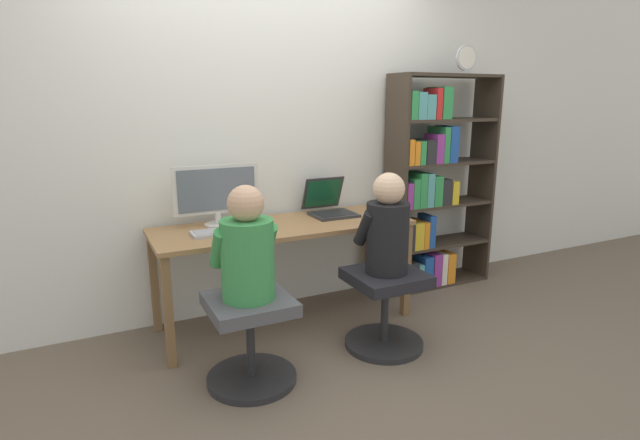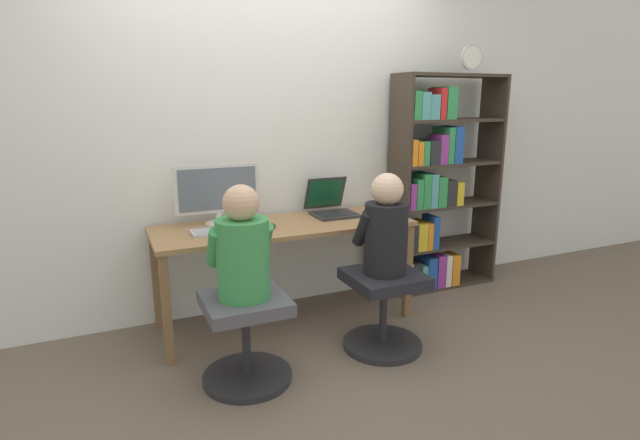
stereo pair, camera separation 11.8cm
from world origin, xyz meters
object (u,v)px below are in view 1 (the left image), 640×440
at_px(laptop, 330,207).
at_px(person_at_monitor, 247,250).
at_px(office_chair_left, 250,335).
at_px(desktop_monitor, 217,194).
at_px(bookshelf, 431,191).
at_px(desk_clock, 466,59).
at_px(person_at_laptop, 387,228).
at_px(office_chair_right, 385,305).
at_px(keyboard, 226,231).

relative_size(laptop, person_at_monitor, 0.59).
bearing_deg(office_chair_left, desktop_monitor, 86.07).
bearing_deg(bookshelf, desktop_monitor, 179.04).
height_order(person_at_monitor, bookshelf, bookshelf).
height_order(desktop_monitor, person_at_monitor, desktop_monitor).
bearing_deg(desk_clock, desktop_monitor, 177.21).
height_order(person_at_monitor, person_at_laptop, person_at_laptop).
height_order(office_chair_left, person_at_laptop, person_at_laptop).
bearing_deg(desk_clock, person_at_laptop, -149.45).
xyz_separation_m(office_chair_left, person_at_monitor, (0.00, 0.00, 0.48)).
distance_m(office_chair_left, person_at_laptop, 1.01).
bearing_deg(person_at_laptop, person_at_monitor, -178.68).
height_order(desktop_monitor, office_chair_left, desktop_monitor).
bearing_deg(office_chair_right, desk_clock, 30.70).
height_order(office_chair_right, person_at_laptop, person_at_laptop).
distance_m(desktop_monitor, laptop, 0.83).
relative_size(person_at_laptop, desk_clock, 2.90).
height_order(keyboard, person_at_monitor, person_at_monitor).
bearing_deg(office_chair_right, keyboard, 146.68).
bearing_deg(desktop_monitor, desk_clock, -2.79).
height_order(bookshelf, desk_clock, desk_clock).
distance_m(laptop, person_at_laptop, 0.72).
xyz_separation_m(person_at_monitor, bookshelf, (1.77, 0.74, 0.05)).
height_order(laptop, bookshelf, bookshelf).
distance_m(bookshelf, desk_clock, 1.04).
relative_size(laptop, desk_clock, 1.69).
distance_m(desktop_monitor, bookshelf, 1.72).
bearing_deg(person_at_laptop, laptop, 91.06).
xyz_separation_m(keyboard, person_at_monitor, (-0.05, -0.56, 0.04)).
xyz_separation_m(office_chair_left, person_at_laptop, (0.88, 0.02, 0.49)).
height_order(laptop, person_at_laptop, person_at_laptop).
relative_size(office_chair_left, person_at_laptop, 0.81).
relative_size(keyboard, office_chair_left, 0.87).
xyz_separation_m(office_chair_right, bookshelf, (0.89, 0.73, 0.53)).
distance_m(person_at_monitor, bookshelf, 1.92).
xyz_separation_m(desktop_monitor, office_chair_right, (0.83, -0.76, -0.64)).
bearing_deg(bookshelf, desk_clock, -16.61).
bearing_deg(keyboard, bookshelf, 5.95).
relative_size(person_at_monitor, desk_clock, 2.88).
relative_size(office_chair_left, desk_clock, 2.35).
distance_m(person_at_laptop, desk_clock, 1.67).
height_order(keyboard, bookshelf, bookshelf).
height_order(keyboard, desk_clock, desk_clock).
distance_m(laptop, desk_clock, 1.55).
height_order(office_chair_left, bookshelf, bookshelf).
distance_m(keyboard, office_chair_left, 0.72).
bearing_deg(laptop, office_chair_left, -139.29).
bearing_deg(person_at_laptop, office_chair_left, -178.41).
relative_size(person_at_laptop, bookshelf, 0.36).
height_order(desktop_monitor, laptop, desktop_monitor).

